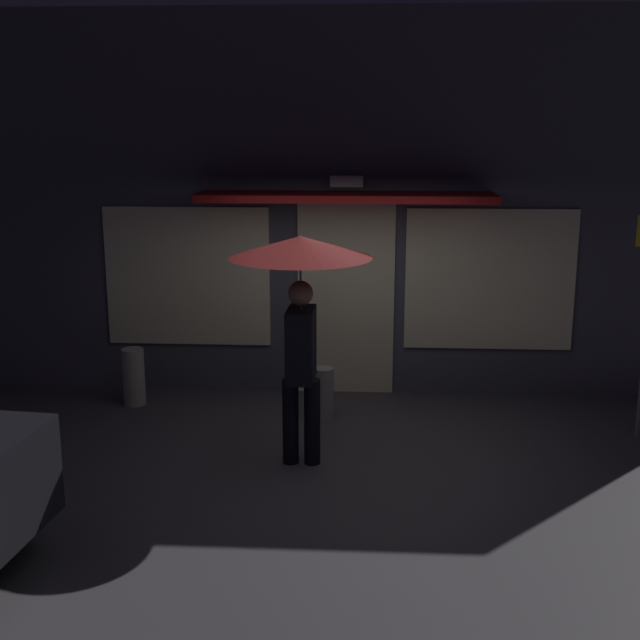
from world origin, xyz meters
name	(u,v)px	position (x,y,z in m)	size (l,w,h in m)	color
ground_plane	(338,466)	(0.00, 0.00, 0.00)	(18.00, 18.00, 0.00)	#423F44
building_facade	(347,208)	(0.00, 2.34, 2.13)	(9.46, 1.00, 4.30)	#4C4C56
person_with_umbrella	(301,281)	(-0.34, 0.06, 1.72)	(1.27, 1.27, 2.12)	black
sidewalk_bollard	(324,393)	(-0.20, 1.27, 0.28)	(0.21, 0.21, 0.56)	#9E998E
sidewalk_bollard_2	(134,377)	(-2.34, 1.58, 0.32)	(0.24, 0.24, 0.64)	#B2A899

